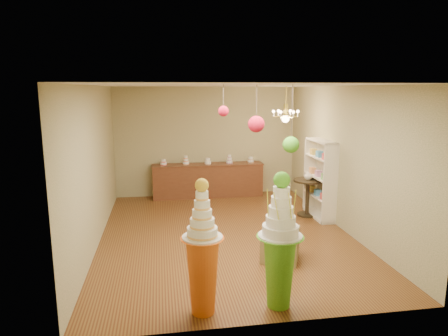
{
  "coord_description": "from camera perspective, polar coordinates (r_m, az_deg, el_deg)",
  "views": [
    {
      "loc": [
        -1.27,
        -7.69,
        2.93
      ],
      "look_at": [
        -0.03,
        0.0,
        1.39
      ],
      "focal_mm": 32.0,
      "sensor_mm": 36.0,
      "label": 1
    }
  ],
  "objects": [
    {
      "name": "wall_left",
      "position": [
        7.92,
        -17.94,
        0.25
      ],
      "size": [
        0.04,
        6.5,
        3.0
      ],
      "primitive_type": "cube",
      "color": "tan",
      "rests_on": "ground"
    },
    {
      "name": "sideboard",
      "position": [
        11.01,
        -2.31,
        -1.68
      ],
      "size": [
        3.04,
        0.54,
        1.16
      ],
      "color": "#592F1C",
      "rests_on": "floor"
    },
    {
      "name": "floor",
      "position": [
        8.33,
        0.21,
        -9.4
      ],
      "size": [
        6.5,
        6.5,
        0.0
      ],
      "primitive_type": "plane",
      "color": "brown",
      "rests_on": "ground"
    },
    {
      "name": "wall_front",
      "position": [
        4.83,
        6.55,
        -6.06
      ],
      "size": [
        5.0,
        0.04,
        3.0
      ],
      "primitive_type": "cube",
      "color": "tan",
      "rests_on": "ground"
    },
    {
      "name": "pedestal_orange",
      "position": [
        5.35,
        -3.07,
        -13.45
      ],
      "size": [
        0.59,
        0.59,
        1.83
      ],
      "rotation": [
        0.0,
        0.0,
        -0.13
      ],
      "color": "orange",
      "rests_on": "floor"
    },
    {
      "name": "wall_back",
      "position": [
        11.11,
        -2.53,
        3.79
      ],
      "size": [
        5.0,
        0.04,
        3.0
      ],
      "primitive_type": "cube",
      "color": "tan",
      "rests_on": "ground"
    },
    {
      "name": "round_table",
      "position": [
        9.54,
        11.86,
        -3.43
      ],
      "size": [
        0.89,
        0.89,
        0.87
      ],
      "rotation": [
        0.0,
        0.0,
        0.42
      ],
      "color": "black",
      "rests_on": "floor"
    },
    {
      "name": "vase",
      "position": [
        9.45,
        11.96,
        -1.01
      ],
      "size": [
        0.25,
        0.25,
        0.21
      ],
      "primitive_type": "imported",
      "rotation": [
        0.0,
        0.0,
        0.31
      ],
      "color": "#EEE6CE",
      "rests_on": "round_table"
    },
    {
      "name": "wall_right",
      "position": [
        8.68,
        16.72,
        1.25
      ],
      "size": [
        0.04,
        6.5,
        3.0
      ],
      "primitive_type": "cube",
      "color": "tan",
      "rests_on": "ground"
    },
    {
      "name": "chandelier",
      "position": [
        9.5,
        8.78,
        7.28
      ],
      "size": [
        0.76,
        0.76,
        0.85
      ],
      "rotation": [
        0.0,
        0.0,
        -0.19
      ],
      "color": "#EAD652",
      "rests_on": "ceiling"
    },
    {
      "name": "pom_red_right",
      "position": [
        5.96,
        -0.08,
        8.14
      ],
      "size": [
        0.16,
        0.16,
        0.47
      ],
      "color": "#433730",
      "rests_on": "ceiling"
    },
    {
      "name": "shelving_unit",
      "position": [
        9.45,
        13.54,
        -1.51
      ],
      "size": [
        0.33,
        1.2,
        1.8
      ],
      "color": "#EEE6CE",
      "rests_on": "floor"
    },
    {
      "name": "burlap_riser",
      "position": [
        7.13,
        8.04,
        -10.74
      ],
      "size": [
        0.81,
        0.81,
        0.56
      ],
      "primitive_type": "cube",
      "rotation": [
        0.0,
        0.0,
        -0.42
      ],
      "color": "olive",
      "rests_on": "floor"
    },
    {
      "name": "ceiling",
      "position": [
        7.8,
        0.22,
        11.72
      ],
      "size": [
        6.5,
        6.5,
        0.0
      ],
      "primitive_type": "plane",
      "rotation": [
        3.14,
        0.0,
        0.0
      ],
      "color": "silver",
      "rests_on": "ground"
    },
    {
      "name": "pom_red_left",
      "position": [
        6.28,
        4.63,
        6.28
      ],
      "size": [
        0.26,
        0.26,
        0.74
      ],
      "color": "#433730",
      "rests_on": "ceiling"
    },
    {
      "name": "pom_green_mid",
      "position": [
        6.44,
        9.53,
        3.32
      ],
      "size": [
        0.26,
        0.26,
        1.07
      ],
      "color": "#433730",
      "rests_on": "ceiling"
    },
    {
      "name": "pedestal_green",
      "position": [
        5.52,
        7.96,
        -11.93
      ],
      "size": [
        0.59,
        0.59,
        1.89
      ],
      "rotation": [
        0.0,
        0.0,
        0.0
      ],
      "color": "#5BB628",
      "rests_on": "floor"
    }
  ]
}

